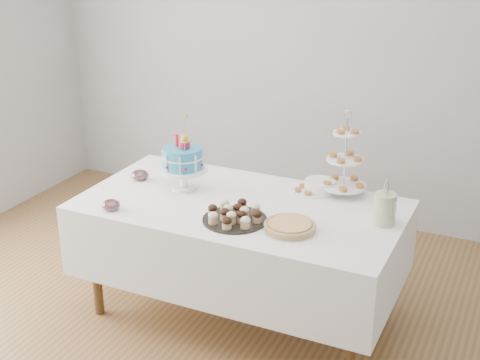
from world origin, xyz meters
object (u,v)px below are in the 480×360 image
at_px(table, 240,238).
at_px(pastry_plate, 308,190).
at_px(tiered_stand, 345,160).
at_px(jam_bowl_a, 111,205).
at_px(plate_stack, 320,186).
at_px(jam_bowl_b, 140,175).
at_px(utensil_pitcher, 385,208).
at_px(pie, 290,226).
at_px(birthday_cake, 183,170).
at_px(cupcake_tray, 235,214).

xyz_separation_m(table, pastry_plate, (0.31, 0.33, 0.24)).
bearing_deg(pastry_plate, tiered_stand, 17.74).
bearing_deg(table, jam_bowl_a, -148.23).
height_order(plate_stack, jam_bowl_a, plate_stack).
relative_size(jam_bowl_a, jam_bowl_b, 0.95).
height_order(tiered_stand, utensil_pitcher, tiered_stand).
distance_m(table, tiered_stand, 0.79).
bearing_deg(pastry_plate, plate_stack, 34.37).
bearing_deg(plate_stack, jam_bowl_a, -142.58).
distance_m(pie, plate_stack, 0.59).
xyz_separation_m(birthday_cake, jam_bowl_b, (-0.34, 0.02, -0.10)).
xyz_separation_m(birthday_cake, utensil_pitcher, (1.26, 0.04, -0.03)).
distance_m(birthday_cake, cupcake_tray, 0.57).
bearing_deg(birthday_cake, utensil_pitcher, 25.06).
bearing_deg(utensil_pitcher, cupcake_tray, -137.02).
bearing_deg(cupcake_tray, table, 107.73).
distance_m(birthday_cake, pie, 0.86).
distance_m(pie, utensil_pitcher, 0.54).
bearing_deg(table, jam_bowl_b, 174.39).
xyz_separation_m(birthday_cake, cupcake_tray, (0.49, -0.28, -0.09)).
xyz_separation_m(plate_stack, utensil_pitcher, (0.47, -0.29, 0.06)).
relative_size(pastry_plate, jam_bowl_a, 2.10).
distance_m(pie, pastry_plate, 0.55).
height_order(pie, plate_stack, plate_stack).
xyz_separation_m(birthday_cake, jam_bowl_a, (-0.23, -0.45, -0.10)).
distance_m(pie, jam_bowl_b, 1.18).
distance_m(table, birthday_cake, 0.55).
bearing_deg(jam_bowl_a, table, 31.77).
bearing_deg(jam_bowl_a, pastry_plate, 37.61).
bearing_deg(pie, table, 152.22).
xyz_separation_m(tiered_stand, pastry_plate, (-0.20, -0.07, -0.21)).
bearing_deg(jam_bowl_b, jam_bowl_a, -77.16).
relative_size(tiered_stand, jam_bowl_b, 4.76).
bearing_deg(pie, jam_bowl_b, 166.16).
xyz_separation_m(cupcake_tray, plate_stack, (0.30, 0.60, -0.00)).
relative_size(pie, pastry_plate, 1.28).
bearing_deg(utensil_pitcher, pie, -125.24).
height_order(cupcake_tray, jam_bowl_a, cupcake_tray).
height_order(pastry_plate, jam_bowl_a, jam_bowl_a).
distance_m(birthday_cake, tiered_stand, 0.99).
bearing_deg(tiered_stand, jam_bowl_a, -145.36).
bearing_deg(pastry_plate, jam_bowl_b, -166.17).
distance_m(cupcake_tray, jam_bowl_b, 0.88).
bearing_deg(cupcake_tray, plate_stack, 63.74).
distance_m(tiered_stand, pastry_plate, 0.30).
bearing_deg(utensil_pitcher, jam_bowl_b, -158.75).
height_order(birthday_cake, jam_bowl_b, birthday_cake).
distance_m(pastry_plate, utensil_pitcher, 0.59).
bearing_deg(plate_stack, pastry_plate, -145.63).
height_order(table, pastry_plate, pastry_plate).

